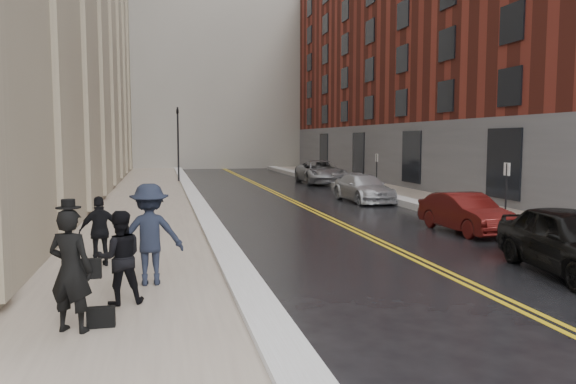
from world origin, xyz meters
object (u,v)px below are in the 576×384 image
car_silver_near (363,188)px  pedestrian_main (71,270)px  car_black (573,241)px  pedestrian_a (120,257)px  car_maroon (466,213)px  pedestrian_c (100,231)px  pedestrian_b (150,234)px  car_silver_far (320,172)px

car_silver_near → pedestrian_main: bearing=-126.0°
car_black → pedestrian_a: (-9.73, -0.61, 0.21)m
car_maroon → pedestrian_a: size_ratio=2.35×
pedestrian_c → car_maroon: bearing=-177.3°
pedestrian_a → pedestrian_b: pedestrian_b is taller
car_maroon → pedestrian_c: bearing=-167.3°
car_silver_near → pedestrian_c: 16.58m
car_maroon → car_silver_near: car_silver_near is taller
car_black → pedestrian_a: size_ratio=2.71×
car_silver_near → pedestrian_main: (-10.94, -16.94, 0.43)m
car_maroon → pedestrian_a: bearing=-152.0°
car_silver_near → pedestrian_a: size_ratio=2.75×
car_maroon → car_silver_near: (-0.08, 9.28, 0.02)m
car_maroon → pedestrian_b: size_ratio=1.93×
car_silver_near → pedestrian_b: bearing=-127.6°
pedestrian_a → car_silver_far: bearing=-121.2°
pedestrian_a → pedestrian_b: bearing=-119.6°
car_black → car_silver_far: (1.60, 25.95, 0.02)m
car_silver_far → pedestrian_c: (-11.96, -23.39, 0.16)m
pedestrian_a → car_maroon: bearing=-156.8°
pedestrian_b → pedestrian_c: size_ratio=1.26×
pedestrian_c → car_silver_near: bearing=-144.6°
pedestrian_c → car_silver_far: bearing=-130.3°
car_silver_far → pedestrian_a: pedestrian_a is taller
car_maroon → pedestrian_main: bearing=-148.4°
car_silver_near → pedestrian_c: size_ratio=2.84×
pedestrian_main → pedestrian_b: (1.11, 2.59, 0.07)m
pedestrian_main → pedestrian_a: bearing=-90.5°
pedestrian_b → pedestrian_c: 2.23m
pedestrian_a → pedestrian_c: size_ratio=1.03×
pedestrian_main → pedestrian_b: pedestrian_b is taller
car_silver_far → pedestrian_c: pedestrian_c is taller
car_silver_far → pedestrian_main: (-11.94, -27.89, 0.30)m
car_black → car_silver_far: 26.00m
pedestrian_main → pedestrian_c: pedestrian_main is taller
car_black → pedestrian_b: 9.26m
car_silver_far → car_maroon: bearing=-90.6°
car_silver_near → pedestrian_b: (-9.83, -14.35, 0.50)m
car_silver_near → car_black: bearing=-95.5°
pedestrian_main → pedestrian_b: size_ratio=0.93×
car_silver_near → car_silver_far: car_silver_far is taller
car_silver_far → pedestrian_b: (-10.83, -25.30, 0.37)m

